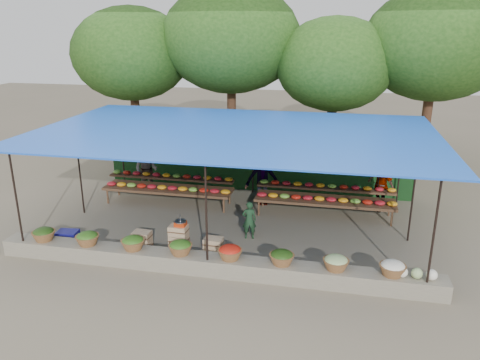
% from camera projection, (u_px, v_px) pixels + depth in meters
% --- Properties ---
extents(ground, '(60.00, 60.00, 0.00)m').
position_uv_depth(ground, '(235.00, 226.00, 13.60)').
color(ground, '#6C644F').
rests_on(ground, ground).
extents(stone_curb, '(10.60, 0.55, 0.40)m').
position_uv_depth(stone_curb, '(209.00, 264.00, 10.99)').
color(stone_curb, '#6F6759').
rests_on(stone_curb, ground).
extents(stall_canopy, '(10.80, 6.60, 2.82)m').
position_uv_depth(stall_canopy, '(235.00, 135.00, 12.81)').
color(stall_canopy, black).
rests_on(stall_canopy, ground).
extents(produce_baskets, '(8.98, 0.58, 0.34)m').
position_uv_depth(produce_baskets, '(205.00, 250.00, 10.89)').
color(produce_baskets, brown).
rests_on(produce_baskets, stone_curb).
extents(netting_backdrop, '(10.60, 0.06, 2.50)m').
position_uv_depth(netting_backdrop, '(254.00, 156.00, 16.14)').
color(netting_backdrop, '#18441D').
rests_on(netting_backdrop, ground).
extents(tree_row, '(16.51, 5.50, 7.12)m').
position_uv_depth(tree_row, '(282.00, 49.00, 17.68)').
color(tree_row, '#352113').
rests_on(tree_row, ground).
extents(fruit_table_left, '(4.21, 0.95, 0.93)m').
position_uv_depth(fruit_table_left, '(169.00, 185.00, 15.16)').
color(fruit_table_left, '#4B301E').
rests_on(fruit_table_left, ground).
extents(fruit_table_right, '(4.21, 0.95, 0.93)m').
position_uv_depth(fruit_table_right, '(325.00, 196.00, 14.18)').
color(fruit_table_right, '#4B301E').
rests_on(fruit_table_right, ground).
extents(crate_counter, '(2.36, 0.36, 0.77)m').
position_uv_depth(crate_counter, '(178.00, 242.00, 11.86)').
color(crate_counter, '#9D785A').
rests_on(crate_counter, ground).
extents(weighing_scale, '(0.29, 0.29, 0.31)m').
position_uv_depth(weighing_scale, '(180.00, 223.00, 11.68)').
color(weighing_scale, red).
rests_on(weighing_scale, crate_counter).
extents(vendor_seated, '(0.44, 0.34, 1.07)m').
position_uv_depth(vendor_seated, '(249.00, 220.00, 12.65)').
color(vendor_seated, '#1B3C22').
rests_on(vendor_seated, ground).
extents(customer_left, '(0.90, 0.73, 1.73)m').
position_uv_depth(customer_left, '(146.00, 170.00, 15.92)').
color(customer_left, slate).
rests_on(customer_left, ground).
extents(customer_mid, '(1.29, 0.96, 1.78)m').
position_uv_depth(customer_mid, '(263.00, 178.00, 14.94)').
color(customer_mid, slate).
rests_on(customer_mid, ground).
extents(customer_right, '(0.98, 0.95, 1.64)m').
position_uv_depth(customer_right, '(381.00, 185.00, 14.54)').
color(customer_right, slate).
rests_on(customer_right, ground).
extents(blue_crate_front, '(0.55, 0.47, 0.28)m').
position_uv_depth(blue_crate_front, '(39.00, 240.00, 12.36)').
color(blue_crate_front, navy).
rests_on(blue_crate_front, ground).
extents(blue_crate_back, '(0.58, 0.44, 0.33)m').
position_uv_depth(blue_crate_back, '(68.00, 237.00, 12.51)').
color(blue_crate_back, navy).
rests_on(blue_crate_back, ground).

